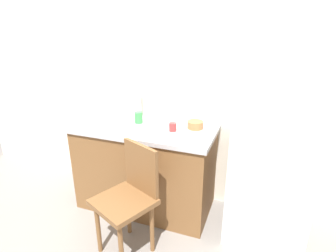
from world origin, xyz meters
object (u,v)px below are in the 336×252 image
(chair, at_px, (130,195))
(dish_tray, at_px, (113,120))
(terracotta_bowl, at_px, (195,125))
(cup_green, at_px, (139,118))
(cup_red, at_px, (173,127))
(refrigerator, at_px, (272,160))

(chair, bearing_deg, dish_tray, 153.18)
(terracotta_bowl, bearing_deg, cup_green, -175.35)
(cup_green, bearing_deg, cup_red, -13.08)
(refrigerator, xyz_separation_m, cup_red, (-0.84, -0.03, 0.19))
(terracotta_bowl, bearing_deg, chair, -115.99)
(refrigerator, height_order, dish_tray, refrigerator)
(terracotta_bowl, bearing_deg, dish_tray, -170.73)
(terracotta_bowl, distance_m, cup_green, 0.54)
(chair, height_order, terracotta_bowl, terracotta_bowl)
(refrigerator, xyz_separation_m, chair, (-1.00, -0.57, -0.20))
(cup_red, bearing_deg, dish_tray, 179.57)
(refrigerator, bearing_deg, cup_green, 177.29)
(terracotta_bowl, relative_size, cup_red, 1.90)
(dish_tray, height_order, cup_green, cup_green)
(refrigerator, bearing_deg, dish_tray, -179.03)
(refrigerator, relative_size, cup_red, 18.93)
(terracotta_bowl, bearing_deg, refrigerator, -8.60)
(dish_tray, bearing_deg, chair, -51.08)
(refrigerator, xyz_separation_m, terracotta_bowl, (-0.67, 0.10, 0.18))
(chair, distance_m, cup_green, 0.78)
(dish_tray, relative_size, cup_red, 3.78)
(chair, bearing_deg, refrigerator, 54.08)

